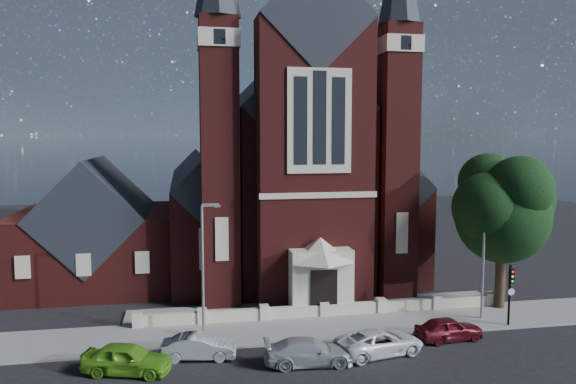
# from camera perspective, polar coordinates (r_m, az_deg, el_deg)

# --- Properties ---
(ground) EXTENTS (120.00, 120.00, 0.00)m
(ground) POSITION_cam_1_polar(r_m,az_deg,el_deg) (46.23, 0.99, -9.32)
(ground) COLOR black
(ground) RESTS_ON ground
(pavement_strip) EXTENTS (60.00, 5.00, 0.12)m
(pavement_strip) POSITION_cam_1_polar(r_m,az_deg,el_deg) (36.46, 4.44, -13.52)
(pavement_strip) COLOR gray
(pavement_strip) RESTS_ON ground
(forecourt_paving) EXTENTS (26.00, 3.00, 0.14)m
(forecourt_paving) POSITION_cam_1_polar(r_m,az_deg,el_deg) (40.14, 2.92, -11.69)
(forecourt_paving) COLOR gray
(forecourt_paving) RESTS_ON ground
(forecourt_wall) EXTENTS (24.00, 0.40, 0.90)m
(forecourt_wall) POSITION_cam_1_polar(r_m,az_deg,el_deg) (38.29, 3.64, -12.56)
(forecourt_wall) COLOR #C4B49C
(forecourt_wall) RESTS_ON ground
(church) EXTENTS (20.01, 34.90, 29.20)m
(church) POSITION_cam_1_polar(r_m,az_deg,el_deg) (52.58, -0.76, 1.57)
(church) COLOR #511815
(church) RESTS_ON ground
(parish_hall) EXTENTS (12.00, 12.20, 10.24)m
(parish_hall) POSITION_cam_1_polar(r_m,az_deg,el_deg) (47.88, -18.93, -4.20)
(parish_hall) COLOR #511815
(parish_hall) RESTS_ON ground
(street_tree) EXTENTS (6.40, 6.60, 10.70)m
(street_tree) POSITION_cam_1_polar(r_m,az_deg,el_deg) (40.99, 21.32, -1.74)
(street_tree) COLOR black
(street_tree) RESTS_ON ground
(street_lamp_left) EXTENTS (1.16, 0.22, 8.09)m
(street_lamp_left) POSITION_cam_1_polar(r_m,az_deg,el_deg) (33.55, -8.52, -7.10)
(street_lamp_left) COLOR gray
(street_lamp_left) RESTS_ON ground
(street_lamp_right) EXTENTS (1.16, 0.22, 8.09)m
(street_lamp_right) POSITION_cam_1_polar(r_m,az_deg,el_deg) (38.64, 19.37, -5.66)
(street_lamp_right) COLOR gray
(street_lamp_right) RESTS_ON ground
(traffic_signal) EXTENTS (0.28, 0.42, 4.00)m
(traffic_signal) POSITION_cam_1_polar(r_m,az_deg,el_deg) (38.24, 21.66, -8.96)
(traffic_signal) COLOR black
(traffic_signal) RESTS_ON ground
(car_lime_van) EXTENTS (4.87, 3.07, 1.55)m
(car_lime_van) POSITION_cam_1_polar(r_m,az_deg,el_deg) (30.72, -16.03, -15.96)
(car_lime_van) COLOR #5CA621
(car_lime_van) RESTS_ON ground
(car_silver_a) EXTENTS (4.16, 1.93, 1.32)m
(car_silver_a) POSITION_cam_1_polar(r_m,az_deg,el_deg) (31.77, -9.05, -15.28)
(car_silver_a) COLOR #929599
(car_silver_a) RESTS_ON ground
(car_silver_b) EXTENTS (4.87, 2.26, 1.38)m
(car_silver_b) POSITION_cam_1_polar(r_m,az_deg,el_deg) (30.70, 2.14, -15.92)
(car_silver_b) COLOR #A0A3A7
(car_silver_b) RESTS_ON ground
(car_white_suv) EXTENTS (5.32, 3.24, 1.38)m
(car_white_suv) POSITION_cam_1_polar(r_m,az_deg,el_deg) (32.42, 9.29, -14.79)
(car_white_suv) COLOR white
(car_white_suv) RESTS_ON ground
(car_dark_red) EXTENTS (4.17, 1.98, 1.38)m
(car_dark_red) POSITION_cam_1_polar(r_m,az_deg,el_deg) (35.31, 16.02, -13.20)
(car_dark_red) COLOR #570F18
(car_dark_red) RESTS_ON ground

